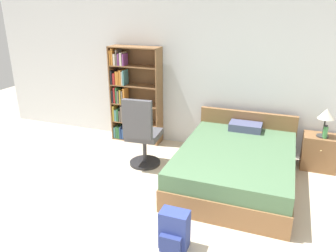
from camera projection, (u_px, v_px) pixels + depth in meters
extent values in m
cube|color=silver|center=(221.00, 75.00, 5.46)|extent=(9.00, 0.06, 2.60)
cube|color=brown|center=(114.00, 93.00, 6.07)|extent=(0.02, 0.31, 1.73)
cube|color=brown|center=(159.00, 98.00, 5.77)|extent=(0.02, 0.31, 1.73)
cube|color=brown|center=(140.00, 93.00, 6.05)|extent=(0.93, 0.01, 1.73)
cube|color=brown|center=(138.00, 139.00, 6.22)|extent=(0.89, 0.29, 0.02)
cube|color=teal|center=(117.00, 131.00, 6.28)|extent=(0.04, 0.20, 0.22)
cube|color=#2D6638|center=(119.00, 131.00, 6.25)|extent=(0.03, 0.20, 0.23)
cube|color=#2D6638|center=(120.00, 132.00, 6.24)|extent=(0.04, 0.18, 0.23)
cube|color=navy|center=(122.00, 132.00, 6.22)|extent=(0.03, 0.18, 0.24)
cube|color=navy|center=(125.00, 133.00, 6.22)|extent=(0.04, 0.20, 0.20)
cube|color=orange|center=(127.00, 133.00, 6.20)|extent=(0.04, 0.20, 0.22)
cube|color=brown|center=(137.00, 122.00, 6.10)|extent=(0.89, 0.29, 0.02)
cube|color=gold|center=(115.00, 113.00, 6.13)|extent=(0.03, 0.18, 0.28)
cube|color=teal|center=(118.00, 114.00, 6.16)|extent=(0.04, 0.24, 0.21)
cube|color=#2D6638|center=(120.00, 114.00, 6.12)|extent=(0.03, 0.20, 0.23)
cube|color=#665B51|center=(122.00, 115.00, 6.13)|extent=(0.02, 0.24, 0.21)
cube|color=#665B51|center=(124.00, 113.00, 6.09)|extent=(0.04, 0.22, 0.30)
cube|color=brown|center=(136.00, 104.00, 5.98)|extent=(0.89, 0.29, 0.02)
cube|color=black|center=(115.00, 96.00, 6.04)|extent=(0.03, 0.23, 0.23)
cube|color=maroon|center=(117.00, 94.00, 6.03)|extent=(0.03, 0.25, 0.29)
cube|color=#2D6638|center=(118.00, 95.00, 5.98)|extent=(0.03, 0.18, 0.29)
cube|color=#665B51|center=(121.00, 96.00, 6.00)|extent=(0.03, 0.23, 0.24)
cube|color=gold|center=(122.00, 96.00, 5.98)|extent=(0.03, 0.21, 0.25)
cube|color=#665B51|center=(124.00, 97.00, 5.97)|extent=(0.03, 0.21, 0.24)
cube|color=orange|center=(126.00, 96.00, 5.93)|extent=(0.03, 0.17, 0.29)
cube|color=brown|center=(136.00, 85.00, 5.85)|extent=(0.89, 0.29, 0.02)
cube|color=black|center=(113.00, 77.00, 5.90)|extent=(0.03, 0.19, 0.24)
cube|color=maroon|center=(116.00, 78.00, 5.89)|extent=(0.04, 0.18, 0.20)
cube|color=orange|center=(118.00, 78.00, 5.87)|extent=(0.04, 0.18, 0.24)
cube|color=orange|center=(120.00, 77.00, 5.86)|extent=(0.02, 0.20, 0.24)
cube|color=orange|center=(123.00, 77.00, 5.86)|extent=(0.03, 0.23, 0.27)
cube|color=beige|center=(124.00, 78.00, 5.83)|extent=(0.02, 0.19, 0.24)
cube|color=teal|center=(125.00, 77.00, 5.82)|extent=(0.03, 0.19, 0.27)
cube|color=brown|center=(135.00, 66.00, 5.73)|extent=(0.89, 0.29, 0.02)
cube|color=orange|center=(112.00, 57.00, 5.78)|extent=(0.03, 0.20, 0.26)
cube|color=orange|center=(114.00, 56.00, 5.77)|extent=(0.03, 0.21, 0.29)
cube|color=beige|center=(116.00, 59.00, 5.76)|extent=(0.04, 0.18, 0.20)
cube|color=#665B51|center=(119.00, 57.00, 5.74)|extent=(0.02, 0.19, 0.27)
cube|color=#7A387F|center=(120.00, 59.00, 5.74)|extent=(0.03, 0.19, 0.21)
cube|color=beige|center=(123.00, 59.00, 5.72)|extent=(0.04, 0.21, 0.23)
cube|color=#7A387F|center=(125.00, 59.00, 5.70)|extent=(0.03, 0.18, 0.21)
cube|color=brown|center=(134.00, 47.00, 5.62)|extent=(0.93, 0.31, 0.02)
cube|color=brown|center=(235.00, 174.00, 4.66)|extent=(1.56, 2.10, 0.30)
cube|color=#4C704C|center=(236.00, 157.00, 4.57)|extent=(1.53, 2.06, 0.22)
cube|color=brown|center=(246.00, 134.00, 5.46)|extent=(1.56, 0.08, 0.77)
cube|color=#4C5175|center=(245.00, 127.00, 5.21)|extent=(0.50, 0.30, 0.12)
cylinder|color=#232326|center=(145.00, 162.00, 5.27)|extent=(0.49, 0.49, 0.04)
cylinder|color=#333338|center=(145.00, 150.00, 5.19)|extent=(0.06, 0.06, 0.42)
cube|color=#4C4C51|center=(144.00, 135.00, 5.10)|extent=(0.52, 0.52, 0.10)
cube|color=#4C4C51|center=(137.00, 120.00, 4.73)|extent=(0.45, 0.12, 0.59)
cube|color=brown|center=(319.00, 152.00, 5.05)|extent=(0.50, 0.38, 0.54)
sphere|color=tan|center=(321.00, 151.00, 4.84)|extent=(0.02, 0.02, 0.02)
cylinder|color=#333333|center=(322.00, 136.00, 4.92)|extent=(0.18, 0.18, 0.02)
cylinder|color=#333333|center=(324.00, 127.00, 4.87)|extent=(0.02, 0.02, 0.27)
cone|color=beige|center=(326.00, 114.00, 4.80)|extent=(0.24, 0.24, 0.16)
cylinder|color=#3F8C4C|center=(325.00, 132.00, 4.83)|extent=(0.07, 0.07, 0.18)
cylinder|color=#2D2D33|center=(326.00, 126.00, 4.80)|extent=(0.04, 0.04, 0.02)
cube|color=navy|center=(174.00, 229.00, 3.41)|extent=(0.30, 0.18, 0.43)
cube|color=navy|center=(170.00, 245.00, 3.33)|extent=(0.23, 0.06, 0.19)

